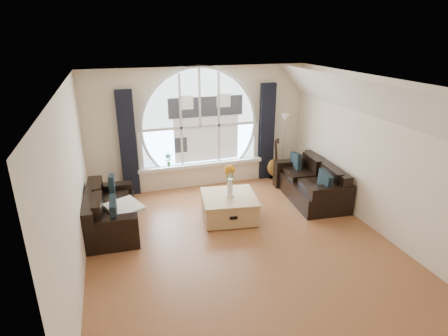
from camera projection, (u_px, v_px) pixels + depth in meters
ground at (240, 243)px, 6.29m from camera, size 5.00×5.50×0.01m
ceiling at (242, 83)px, 5.34m from camera, size 5.00×5.50×0.01m
wall_back at (200, 128)px, 8.27m from camera, size 5.00×0.01×2.70m
wall_front at (343, 272)px, 3.36m from camera, size 5.00×0.01×2.70m
wall_left at (72, 189)px, 5.12m from camera, size 0.01×5.50×2.70m
wall_right at (373, 154)px, 6.51m from camera, size 0.01×5.50×2.70m
attic_slope at (367, 99)px, 6.07m from camera, size 0.92×5.50×0.72m
arched_window at (200, 116)px, 8.15m from camera, size 2.60×0.06×2.15m
window_sill at (201, 164)px, 8.48m from camera, size 2.90×0.22×0.08m
window_frame at (200, 116)px, 8.12m from camera, size 2.76×0.08×2.15m
neighbor_house at (206, 121)px, 8.22m from camera, size 1.70×0.02×1.50m
curtain_left at (128, 144)px, 7.79m from camera, size 0.35×0.12×2.30m
curtain_right at (267, 132)px, 8.68m from camera, size 0.35×0.12×2.30m
sofa_left at (111, 209)px, 6.62m from camera, size 0.92×1.72×0.75m
sofa_right at (311, 182)px, 7.79m from camera, size 1.05×1.87×0.80m
coffee_chest at (229, 206)px, 7.06m from camera, size 1.15×1.15×0.50m
throw_blanket at (124, 208)px, 6.43m from camera, size 0.73×0.73×0.10m
vase_flowers at (230, 177)px, 6.85m from camera, size 0.24×0.24×0.70m
floor_lamp at (283, 148)px, 8.72m from camera, size 0.24×0.24×1.60m
guitar at (275, 159)px, 8.79m from camera, size 0.37×0.26×1.06m
potted_plant at (168, 160)px, 8.20m from camera, size 0.17×0.12×0.30m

